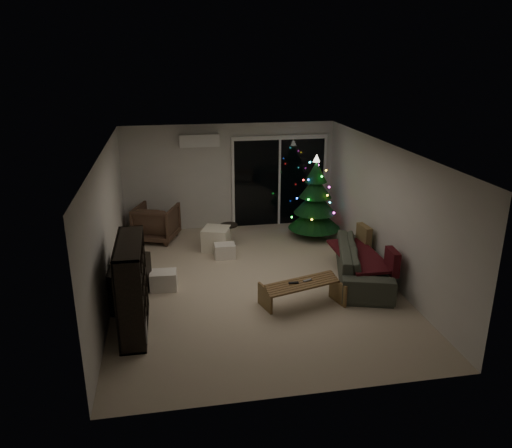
# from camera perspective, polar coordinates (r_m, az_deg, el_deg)

# --- Properties ---
(room) EXTENTS (6.50, 7.51, 2.60)m
(room) POSITION_cam_1_polar(r_m,az_deg,el_deg) (10.37, 0.77, 2.05)
(room) COLOR beige
(room) RESTS_ON ground
(bookshelf) EXTENTS (0.84, 1.48, 1.44)m
(bookshelf) POSITION_cam_1_polar(r_m,az_deg,el_deg) (7.77, -15.29, -7.03)
(bookshelf) COLOR black
(bookshelf) RESTS_ON floor
(media_cabinet) EXTENTS (0.84, 1.21, 0.71)m
(media_cabinet) POSITION_cam_1_polar(r_m,az_deg,el_deg) (8.79, -14.62, -6.47)
(media_cabinet) COLOR black
(media_cabinet) RESTS_ON floor
(stereo) EXTENTS (0.36, 0.42, 0.15)m
(stereo) POSITION_cam_1_polar(r_m,az_deg,el_deg) (8.62, -14.85, -3.89)
(stereo) COLOR black
(stereo) RESTS_ON media_cabinet
(armchair) EXTENTS (1.13, 1.14, 0.82)m
(armchair) POSITION_cam_1_polar(r_m,az_deg,el_deg) (11.46, -11.31, 0.15)
(armchair) COLOR #48352D
(armchair) RESTS_ON floor
(ottoman) EXTENTS (0.70, 0.70, 0.49)m
(ottoman) POSITION_cam_1_polar(r_m,az_deg,el_deg) (10.77, -4.56, -1.69)
(ottoman) COLOR white
(ottoman) RESTS_ON floor
(cardboard_box_a) EXTENTS (0.49, 0.39, 0.34)m
(cardboard_box_a) POSITION_cam_1_polar(r_m,az_deg,el_deg) (9.16, -10.53, -6.35)
(cardboard_box_a) COLOR silver
(cardboard_box_a) RESTS_ON floor
(cardboard_box_b) EXTENTS (0.43, 0.32, 0.30)m
(cardboard_box_b) POSITION_cam_1_polar(r_m,az_deg,el_deg) (10.37, -3.58, -3.08)
(cardboard_box_b) COLOR silver
(cardboard_box_b) RESTS_ON floor
(side_table) EXTENTS (0.45, 0.45, 0.49)m
(side_table) POSITION_cam_1_polar(r_m,az_deg,el_deg) (10.98, -3.11, -1.26)
(side_table) COLOR black
(side_table) RESTS_ON floor
(floor_lamp) EXTENTS (0.28, 0.28, 1.73)m
(floor_lamp) POSITION_cam_1_polar(r_m,az_deg,el_deg) (12.04, -10.24, 3.42)
(floor_lamp) COLOR black
(floor_lamp) RESTS_ON floor
(sofa) EXTENTS (1.50, 2.45, 0.67)m
(sofa) POSITION_cam_1_polar(r_m,az_deg,el_deg) (9.54, 12.17, -4.32)
(sofa) COLOR #343631
(sofa) RESTS_ON floor
(sofa_throw) EXTENTS (0.71, 1.65, 0.05)m
(sofa_throw) POSITION_cam_1_polar(r_m,az_deg,el_deg) (9.45, 11.67, -3.54)
(sofa_throw) COLOR #571322
(sofa_throw) RESTS_ON sofa
(cushion_a) EXTENTS (0.17, 0.45, 0.44)m
(cushion_a) POSITION_cam_1_polar(r_m,az_deg,el_deg) (10.09, 12.22, -1.36)
(cushion_a) COLOR brown
(cushion_a) RESTS_ON sofa
(cushion_b) EXTENTS (0.16, 0.45, 0.44)m
(cushion_b) POSITION_cam_1_polar(r_m,az_deg,el_deg) (8.99, 15.30, -4.19)
(cushion_b) COLOR #571322
(cushion_b) RESTS_ON sofa
(coffee_table) EXTENTS (1.40, 0.82, 0.42)m
(coffee_table) POSITION_cam_1_polar(r_m,az_deg,el_deg) (8.47, 5.27, -7.97)
(coffee_table) COLOR olive
(coffee_table) RESTS_ON floor
(remote_a) EXTENTS (0.17, 0.05, 0.02)m
(remote_a) POSITION_cam_1_polar(r_m,az_deg,el_deg) (8.34, 4.32, -6.72)
(remote_a) COLOR black
(remote_a) RESTS_ON coffee_table
(remote_b) EXTENTS (0.16, 0.09, 0.02)m
(remote_b) POSITION_cam_1_polar(r_m,az_deg,el_deg) (8.45, 5.89, -6.43)
(remote_b) COLOR slate
(remote_b) RESTS_ON coffee_table
(christmas_tree) EXTENTS (1.32, 1.32, 1.92)m
(christmas_tree) POSITION_cam_1_polar(r_m,az_deg,el_deg) (11.35, 6.78, 3.12)
(christmas_tree) COLOR #0D3C14
(christmas_tree) RESTS_ON floor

